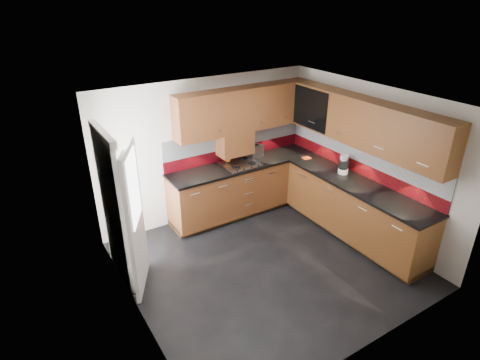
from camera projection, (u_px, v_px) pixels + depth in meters
room at (271, 171)px, 5.21m from camera, size 4.00×3.80×2.64m
base_cabinets at (295, 199)px, 6.72m from camera, size 2.70×3.20×0.95m
countertop at (297, 174)px, 6.50m from camera, size 2.72×3.22×0.04m
backsplash at (300, 150)px, 6.65m from camera, size 2.70×3.20×0.54m
upper_cabinets at (306, 116)px, 6.24m from camera, size 2.50×3.20×0.72m
extractor_hood at (235, 143)px, 6.77m from camera, size 0.60×0.33×0.40m
glass_cabinet at (317, 106)px, 6.68m from camera, size 0.32×0.80×0.66m
back_door at (123, 214)px, 5.13m from camera, size 0.42×1.19×2.04m
gas_hob at (240, 164)px, 6.78m from camera, size 0.60×0.53×0.05m
utensil_pot at (228, 157)px, 6.84m from camera, size 0.11×0.11×0.39m
toaster at (255, 151)px, 7.07m from camera, size 0.32×0.23×0.21m
food_processor at (343, 167)px, 6.41m from camera, size 0.16×0.16×0.27m
paper_towel at (344, 163)px, 6.49m from camera, size 0.13×0.13×0.27m
orange_cloth at (307, 158)px, 7.03m from camera, size 0.15×0.13×0.01m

